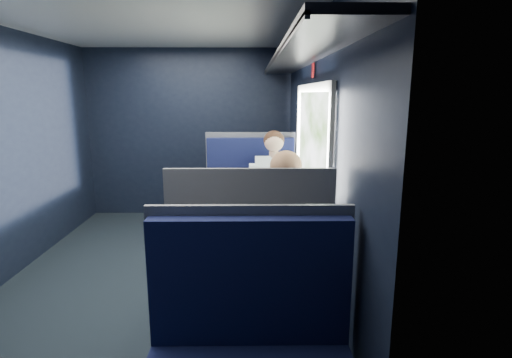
{
  "coord_description": "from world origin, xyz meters",
  "views": [
    {
      "loc": [
        0.86,
        -3.48,
        1.7
      ],
      "look_at": [
        0.9,
        0.0,
        0.95
      ],
      "focal_mm": 28.0,
      "sensor_mm": 36.0,
      "label": 1
    }
  ],
  "objects_px": {
    "seat_bay_near": "(249,208)",
    "seat_bay_far": "(250,279)",
    "seat_row_front": "(251,190)",
    "man": "(274,186)",
    "woman": "(284,229)",
    "cup": "(298,186)",
    "bottle_small": "(286,181)",
    "table": "(271,210)",
    "laptop": "(289,191)"
  },
  "relations": [
    {
      "from": "seat_bay_near",
      "to": "seat_bay_far",
      "type": "relative_size",
      "value": 1.0
    },
    {
      "from": "seat_bay_far",
      "to": "seat_row_front",
      "type": "distance_m",
      "value": 2.67
    },
    {
      "from": "man",
      "to": "woman",
      "type": "distance_m",
      "value": 1.41
    },
    {
      "from": "woman",
      "to": "cup",
      "type": "distance_m",
      "value": 1.15
    },
    {
      "from": "seat_bay_far",
      "to": "bottle_small",
      "type": "height_order",
      "value": "seat_bay_far"
    },
    {
      "from": "table",
      "to": "cup",
      "type": "height_order",
      "value": "cup"
    },
    {
      "from": "seat_bay_near",
      "to": "seat_row_front",
      "type": "height_order",
      "value": "seat_bay_near"
    },
    {
      "from": "man",
      "to": "woman",
      "type": "xyz_separation_m",
      "value": [
        0.0,
        -1.41,
        0.01
      ]
    },
    {
      "from": "woman",
      "to": "bottle_small",
      "type": "bearing_deg",
      "value": 84.39
    },
    {
      "from": "seat_row_front",
      "to": "woman",
      "type": "distance_m",
      "value": 2.54
    },
    {
      "from": "table",
      "to": "seat_bay_far",
      "type": "xyz_separation_m",
      "value": [
        -0.18,
        -0.87,
        -0.25
      ]
    },
    {
      "from": "laptop",
      "to": "seat_bay_far",
      "type": "bearing_deg",
      "value": -109.74
    },
    {
      "from": "seat_bay_near",
      "to": "man",
      "type": "bearing_deg",
      "value": -33.01
    },
    {
      "from": "table",
      "to": "seat_row_front",
      "type": "height_order",
      "value": "seat_row_front"
    },
    {
      "from": "laptop",
      "to": "woman",
      "type": "bearing_deg",
      "value": -97.36
    },
    {
      "from": "table",
      "to": "cup",
      "type": "xyz_separation_m",
      "value": [
        0.3,
        0.42,
        0.12
      ]
    },
    {
      "from": "seat_row_front",
      "to": "cup",
      "type": "relative_size",
      "value": 13.53
    },
    {
      "from": "seat_bay_near",
      "to": "seat_row_front",
      "type": "xyz_separation_m",
      "value": [
        0.01,
        0.93,
        -0.01
      ]
    },
    {
      "from": "seat_bay_far",
      "to": "seat_row_front",
      "type": "xyz_separation_m",
      "value": [
        0.0,
        2.67,
        -0.0
      ]
    },
    {
      "from": "table",
      "to": "woman",
      "type": "bearing_deg",
      "value": -84.55
    },
    {
      "from": "seat_bay_near",
      "to": "bottle_small",
      "type": "xyz_separation_m",
      "value": [
        0.37,
        -0.5,
        0.42
      ]
    },
    {
      "from": "man",
      "to": "laptop",
      "type": "xyz_separation_m",
      "value": [
        0.11,
        -0.58,
        0.09
      ]
    },
    {
      "from": "man",
      "to": "table",
      "type": "bearing_deg",
      "value": -95.52
    },
    {
      "from": "seat_bay_far",
      "to": "bottle_small",
      "type": "distance_m",
      "value": 1.36
    },
    {
      "from": "woman",
      "to": "laptop",
      "type": "relative_size",
      "value": 3.54
    },
    {
      "from": "seat_bay_far",
      "to": "man",
      "type": "relative_size",
      "value": 0.95
    },
    {
      "from": "seat_bay_near",
      "to": "laptop",
      "type": "relative_size",
      "value": 3.37
    },
    {
      "from": "laptop",
      "to": "cup",
      "type": "bearing_deg",
      "value": 67.57
    },
    {
      "from": "seat_bay_near",
      "to": "woman",
      "type": "distance_m",
      "value": 1.63
    },
    {
      "from": "woman",
      "to": "cup",
      "type": "height_order",
      "value": "woman"
    },
    {
      "from": "seat_row_front",
      "to": "laptop",
      "type": "bearing_deg",
      "value": -77.98
    },
    {
      "from": "seat_row_front",
      "to": "woman",
      "type": "relative_size",
      "value": 0.88
    },
    {
      "from": "table",
      "to": "bottle_small",
      "type": "relative_size",
      "value": 4.22
    },
    {
      "from": "seat_bay_near",
      "to": "seat_bay_far",
      "type": "bearing_deg",
      "value": -89.52
    },
    {
      "from": "woman",
      "to": "seat_bay_far",
      "type": "bearing_deg",
      "value": -146.18
    },
    {
      "from": "seat_bay_far",
      "to": "woman",
      "type": "relative_size",
      "value": 0.95
    },
    {
      "from": "table",
      "to": "seat_bay_far",
      "type": "bearing_deg",
      "value": -101.78
    },
    {
      "from": "seat_row_front",
      "to": "man",
      "type": "distance_m",
      "value": 1.17
    },
    {
      "from": "cup",
      "to": "woman",
      "type": "bearing_deg",
      "value": -101.55
    },
    {
      "from": "man",
      "to": "laptop",
      "type": "height_order",
      "value": "man"
    },
    {
      "from": "seat_bay_far",
      "to": "cup",
      "type": "distance_m",
      "value": 1.43
    },
    {
      "from": "table",
      "to": "man",
      "type": "distance_m",
      "value": 0.7
    },
    {
      "from": "laptop",
      "to": "cup",
      "type": "distance_m",
      "value": 0.32
    },
    {
      "from": "table",
      "to": "man",
      "type": "height_order",
      "value": "man"
    },
    {
      "from": "table",
      "to": "man",
      "type": "bearing_deg",
      "value": 84.48
    },
    {
      "from": "seat_bay_far",
      "to": "woman",
      "type": "bearing_deg",
      "value": 33.82
    },
    {
      "from": "seat_row_front",
      "to": "laptop",
      "type": "height_order",
      "value": "seat_row_front"
    },
    {
      "from": "seat_bay_far",
      "to": "seat_bay_near",
      "type": "bearing_deg",
      "value": 90.48
    },
    {
      "from": "seat_row_front",
      "to": "man",
      "type": "xyz_separation_m",
      "value": [
        0.25,
        -1.1,
        0.31
      ]
    },
    {
      "from": "table",
      "to": "laptop",
      "type": "xyz_separation_m",
      "value": [
        0.17,
        0.12,
        0.15
      ]
    }
  ]
}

